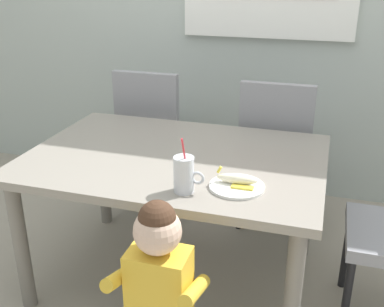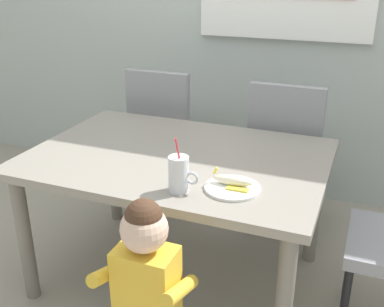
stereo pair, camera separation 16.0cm
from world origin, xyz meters
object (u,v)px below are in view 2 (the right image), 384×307
Objects in this scene: milk_cup at (179,176)px; snack_plate at (232,188)px; toddler_standing at (146,277)px; dining_table at (178,171)px; dining_chair_left at (166,130)px; dining_chair_right at (286,149)px; peeled_banana at (233,181)px.

snack_plate is at bearing 25.43° from milk_cup.
dining_table is at bearing 103.97° from toddler_standing.
dining_chair_left is 0.81m from dining_chair_right.
dining_chair_right is at bearing 87.07° from snack_plate.
peeled_banana is (0.19, 0.44, 0.22)m from toddler_standing.
dining_table is 0.45m from snack_plate.
snack_plate is (-0.05, -0.95, 0.18)m from dining_chair_right.
dining_chair_left is 4.17× the size of snack_plate.
toddler_standing is at bearing -114.10° from snack_plate.
snack_plate is at bearing 87.07° from dining_chair_right.
peeled_banana is at bearing -34.58° from dining_table.
dining_table is 0.42m from milk_cup.
dining_table is 5.76× the size of milk_cup.
dining_chair_left and dining_chair_right have the same top height.
toddler_standing is 3.40× the size of milk_cup.
dining_table is at bearing 114.41° from milk_cup.
peeled_banana is at bearing 66.72° from toddler_standing.
milk_cup is (0.56, -1.09, 0.24)m from dining_chair_left.
milk_cup is (0.16, -0.35, 0.15)m from dining_table.
snack_plate is at bearing 127.47° from dining_chair_left.
dining_chair_right is at bearing 59.59° from dining_table.
milk_cup is at bearing 76.78° from dining_chair_right.
dining_table is 8.25× the size of peeled_banana.
dining_chair_left is 1.00× the size of dining_chair_right.
dining_chair_right reaches higher than snack_plate.
toddler_standing is (0.57, -1.41, -0.02)m from dining_chair_left.
dining_chair_right is at bearing 80.21° from toddler_standing.
dining_chair_left is 1.26m from peeled_banana.
toddler_standing is at bearing -113.28° from peeled_banana.
dining_table is at bearing 59.59° from dining_chair_right.
dining_chair_left is 3.89× the size of milk_cup.
dining_chair_right is 1.39m from toddler_standing.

